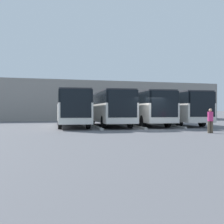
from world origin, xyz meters
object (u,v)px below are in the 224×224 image
at_px(bus_3, 72,107).
at_px(pedestrian, 210,120).
at_px(bus_1, 143,107).
at_px(bus_2, 109,107).
at_px(bus_0, 175,107).

distance_m(bus_3, pedestrian, 12.60).
bearing_deg(bus_1, bus_2, 5.52).
distance_m(bus_1, bus_2, 3.50).
height_order(bus_2, bus_3, same).
bearing_deg(bus_0, bus_3, 4.21).
distance_m(bus_1, pedestrian, 9.78).
relative_size(bus_1, bus_3, 1.00).
height_order(bus_0, pedestrian, bus_0).
bearing_deg(bus_3, bus_2, -179.23).
distance_m(bus_0, bus_3, 10.51).
distance_m(bus_0, bus_1, 3.50).
relative_size(bus_1, pedestrian, 6.98).
xyz_separation_m(bus_0, pedestrian, (2.77, 9.81, -0.91)).
relative_size(bus_1, bus_2, 1.00).
height_order(bus_0, bus_1, same).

